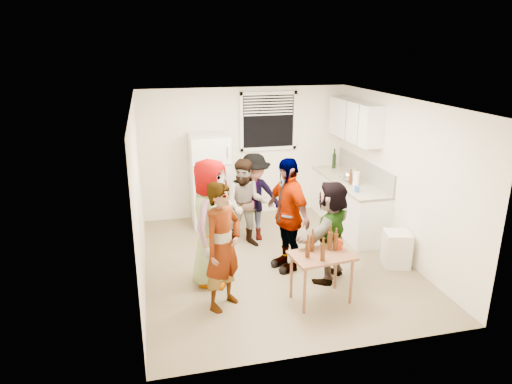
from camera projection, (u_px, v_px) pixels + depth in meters
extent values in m
cube|color=white|center=(210.00, 180.00, 8.46)|extent=(0.70, 0.70, 1.70)
cube|color=white|center=(347.00, 204.00, 8.46)|extent=(0.60, 2.20, 0.86)
cube|color=beige|center=(349.00, 181.00, 8.32)|extent=(0.64, 2.22, 0.04)
cube|color=beige|center=(364.00, 169.00, 8.32)|extent=(0.03, 2.20, 0.36)
cube|color=white|center=(355.00, 120.00, 8.20)|extent=(0.34, 1.60, 0.70)
cylinder|color=white|center=(356.00, 185.00, 8.01)|extent=(0.11, 0.11, 0.24)
cylinder|color=black|center=(334.00, 168.00, 9.10)|extent=(0.07, 0.07, 0.29)
cylinder|color=#47230C|center=(350.00, 184.00, 8.04)|extent=(0.05, 0.05, 0.20)
cylinder|color=blue|center=(357.00, 192.00, 7.63)|extent=(0.08, 0.08, 0.11)
cube|color=#CECD4E|center=(355.00, 172.00, 8.56)|extent=(0.02, 0.17, 0.14)
cube|color=silver|center=(396.00, 251.00, 6.98)|extent=(0.45, 0.45, 0.55)
cylinder|color=#47230C|center=(329.00, 250.00, 6.03)|extent=(0.07, 0.07, 0.25)
cylinder|color=#A72408|center=(338.00, 249.00, 6.05)|extent=(0.10, 0.10, 0.13)
imported|color=gray|center=(213.00, 281.00, 6.59)|extent=(2.02, 1.67, 0.58)
imported|color=#141933|center=(224.00, 305.00, 5.98)|extent=(1.55, 1.68, 0.40)
imported|color=brown|center=(246.00, 246.00, 7.74)|extent=(1.05, 1.63, 0.57)
imported|color=#3D3C41|center=(254.00, 239.00, 8.01)|extent=(1.14, 1.63, 0.57)
imported|color=black|center=(286.00, 267.00, 6.99)|extent=(1.94, 1.46, 0.42)
imported|color=#D99348|center=(328.00, 278.00, 6.68)|extent=(2.02, 2.02, 0.44)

